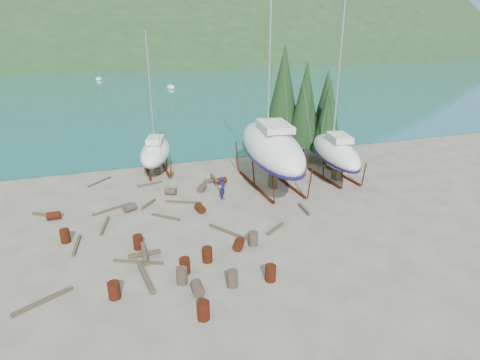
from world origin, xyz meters
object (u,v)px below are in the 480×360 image
object	(u,v)px
small_sailboat_shore	(156,152)
large_sailboat_near	(271,146)
large_sailboat_far	(335,151)
worker	(223,188)

from	to	relation	value
small_sailboat_shore	large_sailboat_near	bearing A→B (deg)	-20.90
large_sailboat_near	large_sailboat_far	world-z (taller)	large_sailboat_near
large_sailboat_far	large_sailboat_near	bearing A→B (deg)	-167.70
worker	large_sailboat_near	bearing A→B (deg)	-43.99
large_sailboat_near	small_sailboat_shore	distance (m)	11.03
large_sailboat_far	small_sailboat_shore	distance (m)	16.42
large_sailboat_near	small_sailboat_shore	size ratio (longest dim) A/B	1.73
large_sailboat_near	large_sailboat_far	size ratio (longest dim) A/B	1.41
worker	small_sailboat_shore	bearing A→B (deg)	52.96
large_sailboat_near	large_sailboat_far	bearing A→B (deg)	7.56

